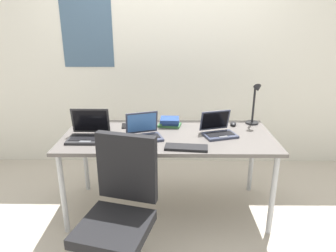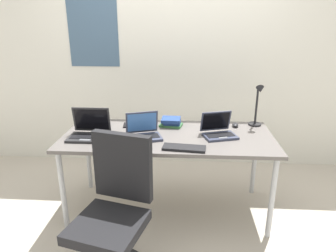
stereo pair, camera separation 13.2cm
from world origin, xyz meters
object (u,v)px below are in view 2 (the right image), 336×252
at_px(laptop_back_right, 144,133).
at_px(office_chair, 114,221).
at_px(desk_lamp, 257,106).
at_px(laptop_front_left, 89,132).
at_px(cell_phone, 127,125).
at_px(coffee_mug, 148,120).
at_px(book_stack, 171,122).
at_px(computer_mouse, 235,125).
at_px(external_keyboard, 184,148).
at_px(laptop_back_left, 219,131).

distance_m(laptop_back_right, office_chair, 0.79).
distance_m(desk_lamp, laptop_front_left, 1.51).
height_order(cell_phone, office_chair, office_chair).
bearing_deg(coffee_mug, cell_phone, -170.73).
distance_m(laptop_back_right, book_stack, 0.38).
distance_m(laptop_front_left, coffee_mug, 0.57).
bearing_deg(computer_mouse, book_stack, -169.86).
height_order(cell_phone, book_stack, book_stack).
bearing_deg(office_chair, desk_lamp, 42.87).
xyz_separation_m(laptop_front_left, cell_phone, (0.26, 0.31, -0.04)).
relative_size(desk_lamp, office_chair, 0.41).
distance_m(laptop_front_left, external_keyboard, 0.83).
bearing_deg(office_chair, coffee_mug, 83.42).
bearing_deg(laptop_front_left, coffee_mug, 37.01).
xyz_separation_m(desk_lamp, coffee_mug, (-1.00, -0.03, -0.15)).
distance_m(laptop_front_left, book_stack, 0.75).
bearing_deg(laptop_front_left, desk_lamp, 14.33).
height_order(laptop_back_left, external_keyboard, laptop_back_left).
distance_m(desk_lamp, cell_phone, 1.22).
distance_m(laptop_front_left, office_chair, 0.84).
height_order(cell_phone, coffee_mug, coffee_mug).
bearing_deg(laptop_back_right, computer_mouse, 22.33).
bearing_deg(external_keyboard, laptop_back_left, 52.39).
height_order(computer_mouse, office_chair, office_chair).
xyz_separation_m(desk_lamp, cell_phone, (-1.20, -0.06, -0.19)).
height_order(desk_lamp, laptop_front_left, desk_lamp).
height_order(desk_lamp, coffee_mug, desk_lamp).
bearing_deg(external_keyboard, book_stack, 109.77).
distance_m(laptop_back_left, computer_mouse, 0.31).
bearing_deg(laptop_back_right, laptop_back_left, 7.11).
bearing_deg(laptop_front_left, laptop_back_right, 2.18).
xyz_separation_m(desk_lamp, laptop_back_left, (-0.37, -0.28, -0.16)).
xyz_separation_m(laptop_front_left, office_chair, (0.34, -0.67, -0.39)).
distance_m(laptop_back_right, laptop_front_left, 0.46).
bearing_deg(book_stack, desk_lamp, 3.30).
bearing_deg(laptop_back_left, book_stack, 150.96).
bearing_deg(external_keyboard, cell_phone, 142.76).
height_order(laptop_front_left, office_chair, laptop_front_left).
height_order(computer_mouse, coffee_mug, coffee_mug).
relative_size(laptop_front_left, cell_phone, 2.37).
bearing_deg(computer_mouse, cell_phone, -169.88).
distance_m(computer_mouse, coffee_mug, 0.81).
bearing_deg(office_chair, book_stack, 71.37).
distance_m(desk_lamp, book_stack, 0.80).
bearing_deg(book_stack, computer_mouse, 2.12).
relative_size(laptop_front_left, book_stack, 1.44).
relative_size(computer_mouse, office_chair, 0.10).
distance_m(desk_lamp, laptop_back_right, 1.07).
bearing_deg(computer_mouse, desk_lamp, 15.00).
bearing_deg(office_chair, laptop_front_left, 117.14).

